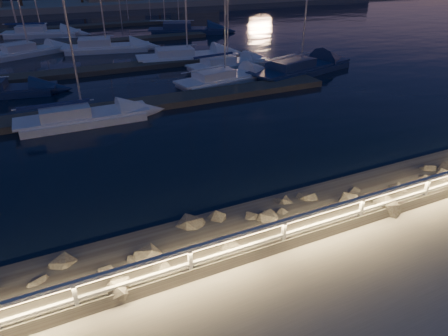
% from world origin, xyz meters
% --- Properties ---
extents(ground, '(400.00, 400.00, 0.00)m').
position_xyz_m(ground, '(0.00, 0.00, 0.00)').
color(ground, '#9D978E').
rests_on(ground, ground).
extents(harbor_water, '(400.00, 440.00, 0.60)m').
position_xyz_m(harbor_water, '(0.00, 31.22, -0.97)').
color(harbor_water, black).
rests_on(harbor_water, ground).
extents(guard_rail, '(44.11, 0.12, 1.06)m').
position_xyz_m(guard_rail, '(-0.07, -0.00, 0.77)').
color(guard_rail, silver).
rests_on(guard_rail, ground).
extents(riprap, '(22.86, 3.48, 1.58)m').
position_xyz_m(riprap, '(-0.32, 1.20, -0.15)').
color(riprap, slate).
rests_on(riprap, ground).
extents(floating_docks, '(22.00, 36.00, 0.40)m').
position_xyz_m(floating_docks, '(0.00, 32.50, -0.40)').
color(floating_docks, '#534D45').
rests_on(floating_docks, ground).
extents(far_shore, '(160.00, 14.00, 5.20)m').
position_xyz_m(far_shore, '(-0.12, 74.05, 0.29)').
color(far_shore, '#9D978E').
rests_on(far_shore, ground).
extents(sailboat_b, '(7.38, 2.31, 12.51)m').
position_xyz_m(sailboat_b, '(-6.08, 14.92, -0.18)').
color(sailboat_b, white).
rests_on(sailboat_b, ground).
extents(sailboat_c, '(8.08, 3.73, 13.25)m').
position_xyz_m(sailboat_c, '(4.74, 18.87, -0.18)').
color(sailboat_c, white).
rests_on(sailboat_c, ground).
extents(sailboat_d, '(10.25, 5.28, 16.71)m').
position_xyz_m(sailboat_d, '(11.55, 18.85, -0.13)').
color(sailboat_d, navy).
rests_on(sailboat_d, ground).
extents(sailboat_g, '(7.47, 3.13, 12.31)m').
position_xyz_m(sailboat_g, '(6.91, 22.93, -0.20)').
color(sailboat_g, white).
rests_on(sailboat_g, ground).
extents(sailboat_i, '(7.59, 4.88, 12.69)m').
position_xyz_m(sailboat_i, '(-8.26, 35.37, -0.15)').
color(sailboat_i, white).
rests_on(sailboat_i, ground).
extents(sailboat_j, '(8.81, 4.07, 14.50)m').
position_xyz_m(sailboat_j, '(-1.25, 34.06, -0.13)').
color(sailboat_j, white).
rests_on(sailboat_j, ground).
extents(sailboat_k, '(9.60, 5.56, 15.76)m').
position_xyz_m(sailboat_k, '(9.70, 40.53, -0.13)').
color(sailboat_k, navy).
rests_on(sailboat_k, ground).
extents(sailboat_l, '(9.38, 3.95, 15.39)m').
position_xyz_m(sailboat_l, '(4.66, 26.86, -0.16)').
color(sailboat_l, white).
rests_on(sailboat_l, ground).
extents(sailboat_n, '(8.88, 4.74, 14.59)m').
position_xyz_m(sailboat_n, '(-6.65, 45.66, -0.13)').
color(sailboat_n, white).
rests_on(sailboat_n, ground).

